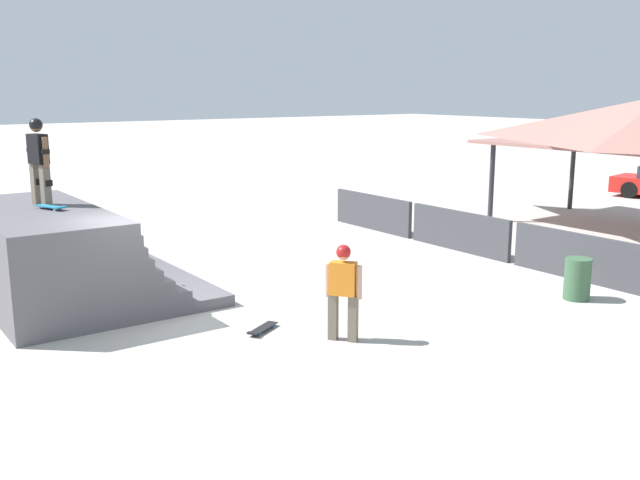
{
  "coord_description": "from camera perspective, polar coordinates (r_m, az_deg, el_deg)",
  "views": [
    {
      "loc": [
        11.97,
        -4.96,
        4.18
      ],
      "look_at": [
        -0.17,
        3.63,
        1.02
      ],
      "focal_mm": 40.0,
      "sensor_mm": 36.0,
      "label": 1
    }
  ],
  "objects": [
    {
      "name": "skateboard_on_deck",
      "position": [
        14.96,
        -20.72,
        2.51
      ],
      "size": [
        0.78,
        0.47,
        0.09
      ],
      "rotation": [
        0.0,
        0.0,
        0.38
      ],
      "color": "silver",
      "rests_on": "quarter_pipe_ramp"
    },
    {
      "name": "bystander_walking",
      "position": [
        11.93,
        1.87,
        -3.6
      ],
      "size": [
        0.58,
        0.47,
        1.66
      ],
      "rotation": [
        0.0,
        0.0,
        3.78
      ],
      "color": "#6B6051",
      "rests_on": "ground"
    },
    {
      "name": "quarter_pipe_ramp",
      "position": [
        15.37,
        -20.28,
        -1.36
      ],
      "size": [
        5.22,
        4.07,
        1.86
      ],
      "color": "#565459",
      "rests_on": "ground"
    },
    {
      "name": "trash_bin",
      "position": [
        15.31,
        19.9,
        -2.94
      ],
      "size": [
        0.52,
        0.52,
        0.85
      ],
      "primitive_type": "cylinder",
      "color": "#385B3D",
      "rests_on": "ground"
    },
    {
      "name": "barrier_fence",
      "position": [
        19.07,
        11.09,
        0.71
      ],
      "size": [
        10.55,
        0.12,
        1.05
      ],
      "color": "#3D3D42",
      "rests_on": "ground"
    },
    {
      "name": "skateboard_on_ground",
      "position": [
        12.64,
        -4.67,
        -7.08
      ],
      "size": [
        0.56,
        0.78,
        0.09
      ],
      "rotation": [
        0.0,
        0.0,
        5.23
      ],
      "color": "blue",
      "rests_on": "ground"
    },
    {
      "name": "ground_plane",
      "position": [
        13.61,
        -12.24,
        -6.17
      ],
      "size": [
        160.0,
        160.0,
        0.0
      ],
      "primitive_type": "plane",
      "color": "#ADA8A0"
    },
    {
      "name": "skater_on_deck",
      "position": [
        15.47,
        -21.6,
        6.28
      ],
      "size": [
        0.76,
        0.35,
        1.75
      ],
      "rotation": [
        0.0,
        0.0,
        0.26
      ],
      "color": "#6B6051",
      "rests_on": "quarter_pipe_ramp"
    }
  ]
}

